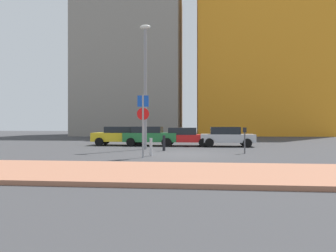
# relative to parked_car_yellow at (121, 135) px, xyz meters

# --- Properties ---
(ground_plane) EXTENTS (120.00, 120.00, 0.00)m
(ground_plane) POSITION_rel_parked_car_yellow_xyz_m (5.20, -6.65, -0.77)
(ground_plane) COLOR #38383A
(sidewalk_brick) EXTENTS (40.00, 4.09, 0.14)m
(sidewalk_brick) POSITION_rel_parked_car_yellow_xyz_m (5.20, -13.07, -0.70)
(sidewalk_brick) COLOR #9E664C
(sidewalk_brick) RESTS_ON ground
(parked_car_yellow) EXTENTS (4.48, 2.17, 1.48)m
(parked_car_yellow) POSITION_rel_parked_car_yellow_xyz_m (0.00, 0.00, 0.00)
(parked_car_yellow) COLOR gold
(parked_car_yellow) RESTS_ON ground
(parked_car_green) EXTENTS (4.15, 2.08, 1.49)m
(parked_car_green) POSITION_rel_parked_car_yellow_xyz_m (2.40, -0.29, 0.02)
(parked_car_green) COLOR #237238
(parked_car_green) RESTS_ON ground
(parked_car_red) EXTENTS (4.07, 2.07, 1.40)m
(parked_car_red) POSITION_rel_parked_car_yellow_xyz_m (5.05, -0.31, -0.03)
(parked_car_red) COLOR red
(parked_car_red) RESTS_ON ground
(parked_car_silver) EXTENTS (4.00, 2.10, 1.46)m
(parked_car_silver) POSITION_rel_parked_car_yellow_xyz_m (8.24, -0.50, -0.00)
(parked_car_silver) COLOR #B7BABF
(parked_car_silver) RESTS_ON ground
(parking_sign_post) EXTENTS (0.60, 0.10, 3.08)m
(parking_sign_post) POSITION_rel_parked_car_yellow_xyz_m (3.33, -8.44, 1.17)
(parking_sign_post) COLOR gray
(parking_sign_post) RESTS_ON ground
(parking_meter) EXTENTS (0.18, 0.14, 1.47)m
(parking_meter) POSITION_rel_parked_car_yellow_xyz_m (8.65, -5.88, 0.18)
(parking_meter) COLOR #4C4C51
(parking_meter) RESTS_ON ground
(street_lamp) EXTENTS (0.70, 0.36, 8.21)m
(street_lamp) POSITION_rel_parked_car_yellow_xyz_m (2.61, -3.66, 3.97)
(street_lamp) COLOR gray
(street_lamp) RESTS_ON ground
(traffic_bollard_near) EXTENTS (0.14, 0.14, 0.93)m
(traffic_bollard_near) POSITION_rel_parked_car_yellow_xyz_m (3.60, -7.63, -0.31)
(traffic_bollard_near) COLOR #B7B7BC
(traffic_bollard_near) RESTS_ON ground
(traffic_bollard_mid) EXTENTS (0.18, 0.18, 0.97)m
(traffic_bollard_mid) POSITION_rel_parked_car_yellow_xyz_m (3.95, -4.65, -0.29)
(traffic_bollard_mid) COLOR black
(traffic_bollard_mid) RESTS_ON ground
(building_colorful_midrise) EXTENTS (18.91, 13.79, 31.38)m
(building_colorful_midrise) POSITION_rel_parked_car_yellow_xyz_m (15.78, 25.60, 14.92)
(building_colorful_midrise) COLOR orange
(building_colorful_midrise) RESTS_ON ground
(building_under_construction) EXTENTS (15.53, 15.27, 23.95)m
(building_under_construction) POSITION_rel_parked_car_yellow_xyz_m (-4.18, 24.09, 11.20)
(building_under_construction) COLOR gray
(building_under_construction) RESTS_ON ground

